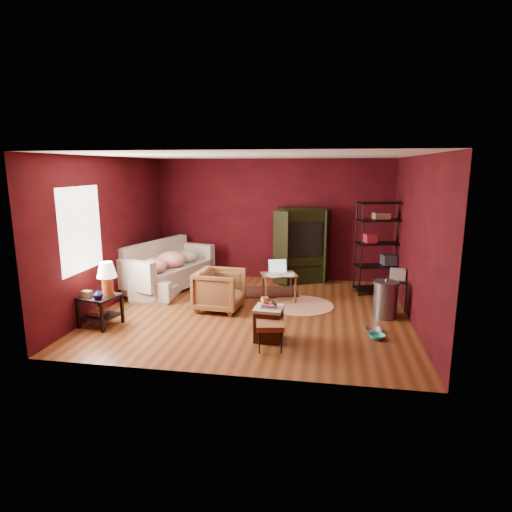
{
  "coord_description": "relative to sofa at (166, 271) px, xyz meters",
  "views": [
    {
      "loc": [
        1.3,
        -7.4,
        2.6
      ],
      "look_at": [
        0.0,
        0.2,
        1.0
      ],
      "focal_mm": 30.0,
      "sensor_mm": 36.0,
      "label": 1
    }
  ],
  "objects": [
    {
      "name": "side_table",
      "position": [
        -0.22,
        -2.18,
        0.24
      ],
      "size": [
        0.65,
        0.65,
        1.08
      ],
      "rotation": [
        0.0,
        0.0,
        -0.21
      ],
      "color": "black",
      "rests_on": "ground"
    },
    {
      "name": "footstool",
      "position": [
        2.64,
        -2.68,
        -0.06
      ],
      "size": [
        0.46,
        0.46,
        0.4
      ],
      "rotation": [
        0.0,
        0.0,
        0.18
      ],
      "color": "black",
      "rests_on": "ground"
    },
    {
      "name": "mug",
      "position": [
        2.51,
        -2.33,
        0.23
      ],
      "size": [
        0.14,
        0.13,
        0.12
      ],
      "primitive_type": "imported",
      "rotation": [
        0.0,
        0.0,
        -0.39
      ],
      "color": "#E2DB6E",
      "rests_on": "hamper"
    },
    {
      "name": "wire_shelving",
      "position": [
        4.49,
        0.52,
        0.64
      ],
      "size": [
        1.01,
        0.63,
        1.92
      ],
      "rotation": [
        0.0,
        0.0,
        0.26
      ],
      "color": "black",
      "rests_on": "ground"
    },
    {
      "name": "vase",
      "position": [
        -0.2,
        -2.4,
        0.19
      ],
      "size": [
        0.18,
        0.19,
        0.16
      ],
      "primitive_type": "imported",
      "rotation": [
        0.0,
        0.0,
        -0.16
      ],
      "color": "#0B0C3B",
      "rests_on": "side_table"
    },
    {
      "name": "sofa",
      "position": [
        0.0,
        0.0,
        0.0
      ],
      "size": [
        0.7,
        2.13,
        0.82
      ],
      "primitive_type": "imported",
      "rotation": [
        0.0,
        0.0,
        1.61
      ],
      "color": "#BDB4A3",
      "rests_on": "ground"
    },
    {
      "name": "small_stand",
      "position": [
        4.72,
        -0.49,
        0.16
      ],
      "size": [
        0.42,
        0.42,
        0.76
      ],
      "rotation": [
        0.0,
        0.0,
        -0.1
      ],
      "color": "black",
      "rests_on": "ground"
    },
    {
      "name": "laptop_desk",
      "position": [
        2.5,
        -0.43,
        0.09
      ],
      "size": [
        0.77,
        0.67,
        0.82
      ],
      "rotation": [
        0.0,
        0.0,
        0.34
      ],
      "color": "brown",
      "rests_on": "ground"
    },
    {
      "name": "pet_bowl_steel",
      "position": [
        4.2,
        -1.78,
        -0.28
      ],
      "size": [
        0.27,
        0.08,
        0.26
      ],
      "primitive_type": "imported",
      "rotation": [
        0.0,
        0.0,
        -0.07
      ],
      "color": "#ACAFB3",
      "rests_on": "ground"
    },
    {
      "name": "room",
      "position": [
        2.09,
        -1.09,
        0.99
      ],
      "size": [
        5.54,
        5.04,
        2.84
      ],
      "color": "brown",
      "rests_on": "ground"
    },
    {
      "name": "tv_armoire",
      "position": [
        2.82,
        1.13,
        0.48
      ],
      "size": [
        1.25,
        1.02,
        1.72
      ],
      "rotation": [
        0.0,
        0.0,
        0.4
      ],
      "color": "black",
      "rests_on": "ground"
    },
    {
      "name": "sofa_cushions",
      "position": [
        0.02,
        0.04,
        0.05
      ],
      "size": [
        1.51,
        2.42,
        0.95
      ],
      "rotation": [
        0.0,
        0.0,
        -0.3
      ],
      "color": "#BDB4A3",
      "rests_on": "sofa"
    },
    {
      "name": "trash_can",
      "position": [
        4.45,
        -1.01,
        -0.08
      ],
      "size": [
        0.53,
        0.53,
        0.7
      ],
      "rotation": [
        0.0,
        0.0,
        -0.21
      ],
      "color": "slate",
      "rests_on": "ground"
    },
    {
      "name": "pet_bowl_turquoise",
      "position": [
        4.22,
        -2.05,
        -0.29
      ],
      "size": [
        0.26,
        0.16,
        0.25
      ],
      "primitive_type": "imported",
      "rotation": [
        0.0,
        0.0,
        -0.34
      ],
      "color": "#27BAB1",
      "rests_on": "ground"
    },
    {
      "name": "rug_oriental",
      "position": [
        2.19,
        0.16,
        -0.39
      ],
      "size": [
        1.4,
        1.1,
        0.01
      ],
      "rotation": [
        0.0,
        0.0,
        0.24
      ],
      "color": "#4E1D15",
      "rests_on": "ground"
    },
    {
      "name": "armchair",
      "position": [
        1.48,
        -1.09,
        0.0
      ],
      "size": [
        0.81,
        0.86,
        0.83
      ],
      "primitive_type": "imported",
      "rotation": [
        0.0,
        0.0,
        1.5
      ],
      "color": "black",
      "rests_on": "ground"
    },
    {
      "name": "rug_round",
      "position": [
        2.94,
        -0.6,
        -0.41
      ],
      "size": [
        1.37,
        1.37,
        0.01
      ],
      "rotation": [
        0.0,
        0.0,
        -0.09
      ],
      "color": "beige",
      "rests_on": "ground"
    },
    {
      "name": "hamper",
      "position": [
        2.57,
        -2.35,
        -0.14
      ],
      "size": [
        0.45,
        0.45,
        0.6
      ],
      "rotation": [
        0.0,
        0.0,
        -0.05
      ],
      "color": "#3F260E",
      "rests_on": "ground"
    }
  ]
}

